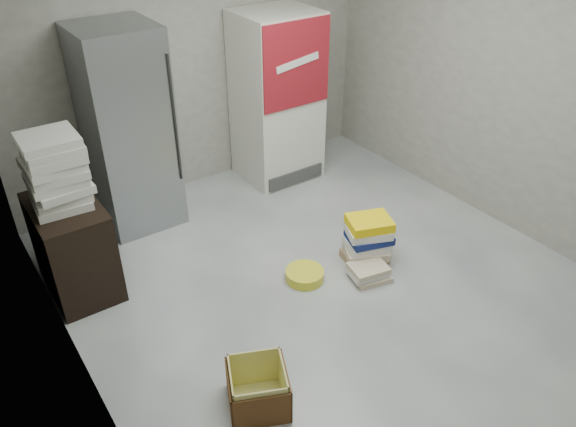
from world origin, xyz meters
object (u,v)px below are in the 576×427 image
Objects in this scene: coke_cooler at (277,98)px; wood_shelf at (74,247)px; steel_fridge at (128,130)px; phonebook_stack_main at (367,240)px; cardboard_box at (258,390)px.

coke_cooler is 2.63m from wood_shelf.
wood_shelf is (-2.48, -0.72, -0.50)m from coke_cooler.
steel_fridge reaches higher than wood_shelf.
wood_shelf is 2.47m from phonebook_stack_main.
coke_cooler is at bearing 16.28° from wood_shelf.
coke_cooler reaches higher than cardboard_box.
wood_shelf is at bearing -163.72° from coke_cooler.
coke_cooler is at bearing 77.71° from cardboard_box.
steel_fridge is 2.40m from phonebook_stack_main.
wood_shelf is (-0.83, -0.73, -0.55)m from steel_fridge.
wood_shelf is 1.57× the size of cardboard_box.
steel_fridge is 1.06× the size of coke_cooler.
cardboard_box is at bearing -73.01° from wood_shelf.
phonebook_stack_main is (2.20, -1.11, -0.17)m from wood_shelf.
cardboard_box is (0.57, -1.88, -0.27)m from wood_shelf.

